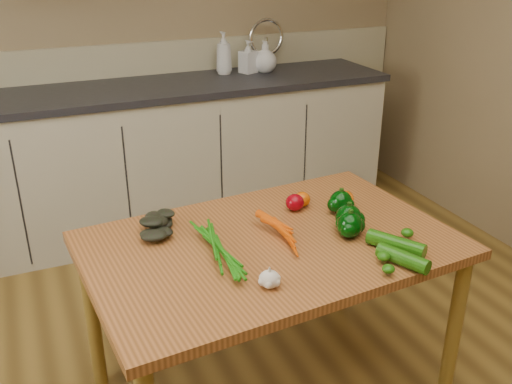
{
  "coord_description": "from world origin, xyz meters",
  "views": [
    {
      "loc": [
        -0.58,
        -1.08,
        1.68
      ],
      "look_at": [
        0.23,
        0.79,
        0.77
      ],
      "focal_mm": 40.0,
      "sensor_mm": 36.0,
      "label": 1
    }
  ],
  "objects_px": {
    "leafy_greens": "(157,222)",
    "zucchini_b": "(403,258)",
    "zucchini_a": "(396,244)",
    "garlic_bulb": "(270,279)",
    "pepper_a": "(349,218)",
    "tomato_a": "(295,202)",
    "tomato_b": "(302,199)",
    "carrot_bunch": "(261,236)",
    "soap_bottle_c": "(265,57)",
    "table": "(271,259)",
    "pepper_b": "(341,202)",
    "soap_bottle_a": "(224,53)",
    "tomato_c": "(345,198)",
    "soap_bottle_b": "(248,57)",
    "pepper_c": "(350,225)"
  },
  "relations": [
    {
      "from": "tomato_c",
      "to": "soap_bottle_b",
      "type": "bearing_deg",
      "value": 81.45
    },
    {
      "from": "garlic_bulb",
      "to": "tomato_b",
      "type": "height_order",
      "value": "tomato_b"
    },
    {
      "from": "soap_bottle_a",
      "to": "garlic_bulb",
      "type": "relative_size",
      "value": 3.93
    },
    {
      "from": "soap_bottle_c",
      "to": "pepper_b",
      "type": "xyz_separation_m",
      "value": [
        -0.4,
        -1.62,
        -0.26
      ]
    },
    {
      "from": "pepper_a",
      "to": "tomato_a",
      "type": "relative_size",
      "value": 1.33
    },
    {
      "from": "tomato_a",
      "to": "soap_bottle_c",
      "type": "bearing_deg",
      "value": 70.02
    },
    {
      "from": "table",
      "to": "tomato_b",
      "type": "bearing_deg",
      "value": 37.57
    },
    {
      "from": "leafy_greens",
      "to": "tomato_a",
      "type": "distance_m",
      "value": 0.55
    },
    {
      "from": "table",
      "to": "zucchini_b",
      "type": "xyz_separation_m",
      "value": [
        0.33,
        -0.32,
        0.1
      ]
    },
    {
      "from": "leafy_greens",
      "to": "tomato_b",
      "type": "height_order",
      "value": "leafy_greens"
    },
    {
      "from": "soap_bottle_a",
      "to": "tomato_c",
      "type": "relative_size",
      "value": 3.81
    },
    {
      "from": "soap_bottle_a",
      "to": "tomato_a",
      "type": "relative_size",
      "value": 3.48
    },
    {
      "from": "carrot_bunch",
      "to": "pepper_a",
      "type": "height_order",
      "value": "pepper_a"
    },
    {
      "from": "soap_bottle_a",
      "to": "carrot_bunch",
      "type": "relative_size",
      "value": 1.07
    },
    {
      "from": "leafy_greens",
      "to": "zucchini_a",
      "type": "xyz_separation_m",
      "value": [
        0.72,
        -0.45,
        -0.02
      ]
    },
    {
      "from": "soap_bottle_c",
      "to": "carrot_bunch",
      "type": "distance_m",
      "value": 1.92
    },
    {
      "from": "table",
      "to": "pepper_c",
      "type": "distance_m",
      "value": 0.31
    },
    {
      "from": "pepper_a",
      "to": "zucchini_a",
      "type": "bearing_deg",
      "value": -71.4
    },
    {
      "from": "pepper_a",
      "to": "zucchini_b",
      "type": "distance_m",
      "value": 0.29
    },
    {
      "from": "garlic_bulb",
      "to": "pepper_b",
      "type": "bearing_deg",
      "value": 37.71
    },
    {
      "from": "pepper_c",
      "to": "tomato_b",
      "type": "relative_size",
      "value": 1.41
    },
    {
      "from": "soap_bottle_c",
      "to": "carrot_bunch",
      "type": "bearing_deg",
      "value": 64.79
    },
    {
      "from": "tomato_a",
      "to": "zucchini_a",
      "type": "distance_m",
      "value": 0.46
    },
    {
      "from": "carrot_bunch",
      "to": "tomato_b",
      "type": "bearing_deg",
      "value": 34.08
    },
    {
      "from": "pepper_c",
      "to": "zucchini_b",
      "type": "height_order",
      "value": "pepper_c"
    },
    {
      "from": "soap_bottle_b",
      "to": "leafy_greens",
      "type": "distance_m",
      "value": 1.84
    },
    {
      "from": "tomato_b",
      "to": "zucchini_a",
      "type": "relative_size",
      "value": 0.33
    },
    {
      "from": "soap_bottle_b",
      "to": "zucchini_a",
      "type": "relative_size",
      "value": 1.0
    },
    {
      "from": "soap_bottle_b",
      "to": "pepper_a",
      "type": "distance_m",
      "value": 1.83
    },
    {
      "from": "table",
      "to": "zucchini_b",
      "type": "relative_size",
      "value": 7.53
    },
    {
      "from": "soap_bottle_c",
      "to": "tomato_b",
      "type": "height_order",
      "value": "soap_bottle_c"
    },
    {
      "from": "leafy_greens",
      "to": "zucchini_b",
      "type": "relative_size",
      "value": 1.03
    },
    {
      "from": "tomato_a",
      "to": "tomato_b",
      "type": "height_order",
      "value": "tomato_a"
    },
    {
      "from": "pepper_a",
      "to": "tomato_b",
      "type": "height_order",
      "value": "pepper_a"
    },
    {
      "from": "leafy_greens",
      "to": "zucchini_a",
      "type": "distance_m",
      "value": 0.85
    },
    {
      "from": "soap_bottle_a",
      "to": "tomato_c",
      "type": "bearing_deg",
      "value": 82.83
    },
    {
      "from": "leafy_greens",
      "to": "pepper_b",
      "type": "height_order",
      "value": "leafy_greens"
    },
    {
      "from": "carrot_bunch",
      "to": "pepper_b",
      "type": "height_order",
      "value": "pepper_b"
    },
    {
      "from": "soap_bottle_c",
      "to": "tomato_b",
      "type": "bearing_deg",
      "value": 70.54
    },
    {
      "from": "soap_bottle_c",
      "to": "carrot_bunch",
      "type": "xyz_separation_m",
      "value": [
        -0.79,
        -1.73,
        -0.27
      ]
    },
    {
      "from": "tomato_a",
      "to": "zucchini_a",
      "type": "relative_size",
      "value": 0.36
    },
    {
      "from": "tomato_b",
      "to": "zucchini_a",
      "type": "bearing_deg",
      "value": -74.23
    },
    {
      "from": "zucchini_a",
      "to": "garlic_bulb",
      "type": "bearing_deg",
      "value": -176.65
    },
    {
      "from": "leafy_greens",
      "to": "zucchini_b",
      "type": "bearing_deg",
      "value": -38.02
    },
    {
      "from": "soap_bottle_a",
      "to": "tomato_c",
      "type": "xyz_separation_m",
      "value": [
        -0.09,
        -1.62,
        -0.3
      ]
    },
    {
      "from": "carrot_bunch",
      "to": "pepper_a",
      "type": "xyz_separation_m",
      "value": [
        0.34,
        -0.03,
        0.02
      ]
    },
    {
      "from": "soap_bottle_b",
      "to": "zucchini_b",
      "type": "height_order",
      "value": "soap_bottle_b"
    },
    {
      "from": "soap_bottle_c",
      "to": "leafy_greens",
      "type": "distance_m",
      "value": 1.89
    },
    {
      "from": "carrot_bunch",
      "to": "pepper_b",
      "type": "bearing_deg",
      "value": 10.92
    },
    {
      "from": "table",
      "to": "pepper_b",
      "type": "height_order",
      "value": "pepper_b"
    }
  ]
}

